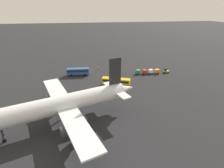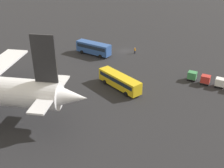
{
  "view_description": "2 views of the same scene",
  "coord_description": "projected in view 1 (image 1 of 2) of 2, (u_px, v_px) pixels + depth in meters",
  "views": [
    {
      "loc": [
        4.78,
        84.89,
        29.28
      ],
      "look_at": [
        -5.56,
        28.31,
        3.91
      ],
      "focal_mm": 28.0,
      "sensor_mm": 36.0,
      "label": 1
    },
    {
      "loc": [
        -31.81,
        69.42,
        28.95
      ],
      "look_at": [
        -8.83,
        25.25,
        2.96
      ],
      "focal_mm": 45.0,
      "sensor_mm": 36.0,
      "label": 2
    }
  ],
  "objects": [
    {
      "name": "shuttle_bus_near",
      "position": [
        78.0,
        71.0,
        81.1
      ],
      "size": [
        10.3,
        3.63,
        3.39
      ],
      "rotation": [
        0.0,
        0.0,
        -0.08
      ],
      "color": "#2D5199",
      "rests_on": "ground"
    },
    {
      "name": "worker_person",
      "position": [
        98.0,
        68.0,
        88.55
      ],
      "size": [
        0.38,
        0.38,
        1.74
      ],
      "color": "#1E1E2D",
      "rests_on": "ground"
    },
    {
      "name": "ground_plane",
      "position": [
        91.0,
        70.0,
        89.01
      ],
      "size": [
        600.0,
        600.0,
        0.0
      ],
      "primitive_type": "plane",
      "color": "#232326"
    },
    {
      "name": "airplane",
      "position": [
        60.0,
        105.0,
        44.87
      ],
      "size": [
        45.06,
        38.88,
        16.49
      ],
      "rotation": [
        0.0,
        0.0,
        0.32
      ],
      "color": "silver",
      "rests_on": "ground"
    },
    {
      "name": "cargo_cart_green",
      "position": [
        138.0,
        72.0,
        82.96
      ],
      "size": [
        2.01,
        1.69,
        2.06
      ],
      "rotation": [
        0.0,
        0.0,
        -0.01
      ],
      "color": "#38383D",
      "rests_on": "ground"
    },
    {
      "name": "cargo_cart_red",
      "position": [
        145.0,
        72.0,
        82.96
      ],
      "size": [
        2.01,
        1.69,
        2.06
      ],
      "rotation": [
        0.0,
        0.0,
        -0.01
      ],
      "color": "#38383D",
      "rests_on": "ground"
    },
    {
      "name": "shuttle_bus_far",
      "position": [
        116.0,
        81.0,
        70.61
      ],
      "size": [
        11.38,
        6.76,
        3.07
      ],
      "rotation": [
        0.0,
        0.0,
        -0.4
      ],
      "color": "gold",
      "rests_on": "ground"
    },
    {
      "name": "cargo_cart_white",
      "position": [
        151.0,
        71.0,
        83.47
      ],
      "size": [
        2.01,
        1.69,
        2.06
      ],
      "rotation": [
        0.0,
        0.0,
        -0.01
      ],
      "color": "#38383D",
      "rests_on": "ground"
    },
    {
      "name": "baggage_tug",
      "position": [
        166.0,
        71.0,
        84.83
      ],
      "size": [
        2.61,
        2.03,
        2.1
      ],
      "rotation": [
        0.0,
        0.0,
        -0.2
      ],
      "color": "gold",
      "rests_on": "ground"
    },
    {
      "name": "cargo_cart_orange",
      "position": [
        157.0,
        71.0,
        83.71
      ],
      "size": [
        2.01,
        1.69,
        2.06
      ],
      "rotation": [
        0.0,
        0.0,
        -0.01
      ],
      "color": "#38383D",
      "rests_on": "ground"
    }
  ]
}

